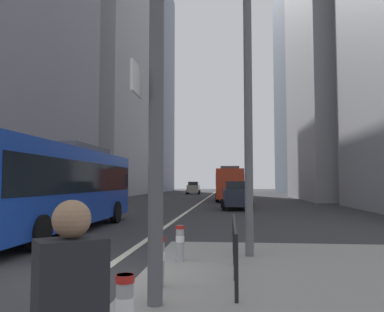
{
  "coord_description": "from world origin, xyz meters",
  "views": [
    {
      "loc": [
        2.71,
        -7.34,
        1.89
      ],
      "look_at": [
        -0.55,
        26.03,
        4.15
      ],
      "focal_mm": 36.16,
      "sensor_mm": 36.0,
      "label": 1
    }
  ],
  "objects_px": {
    "car_receding_near": "(236,195)",
    "bollard_right": "(159,259)",
    "bollard_back": "(180,241)",
    "car_oncoming_mid": "(193,188)",
    "bollard_left": "(125,309)",
    "city_bus_blue_oncoming": "(57,183)",
    "traffic_signal_gantry": "(42,39)",
    "street_lamp_post": "(248,43)",
    "city_bus_red_receding": "(230,183)"
  },
  "relations": [
    {
      "from": "city_bus_blue_oncoming",
      "to": "bollard_back",
      "type": "relative_size",
      "value": 14.65
    },
    {
      "from": "city_bus_blue_oncoming",
      "to": "bollard_right",
      "type": "height_order",
      "value": "city_bus_blue_oncoming"
    },
    {
      "from": "bollard_left",
      "to": "car_receding_near",
      "type": "bearing_deg",
      "value": 86.29
    },
    {
      "from": "city_bus_red_receding",
      "to": "traffic_signal_gantry",
      "type": "relative_size",
      "value": 1.96
    },
    {
      "from": "street_lamp_post",
      "to": "car_oncoming_mid",
      "type": "bearing_deg",
      "value": 96.85
    },
    {
      "from": "traffic_signal_gantry",
      "to": "car_receding_near",
      "type": "bearing_deg",
      "value": 81.47
    },
    {
      "from": "city_bus_blue_oncoming",
      "to": "car_receding_near",
      "type": "xyz_separation_m",
      "value": [
        6.86,
        13.38,
        -0.85
      ]
    },
    {
      "from": "bollard_left",
      "to": "bollard_back",
      "type": "distance_m",
      "value": 4.62
    },
    {
      "from": "bollard_right",
      "to": "bollard_left",
      "type": "bearing_deg",
      "value": -87.52
    },
    {
      "from": "bollard_left",
      "to": "bollard_right",
      "type": "relative_size",
      "value": 0.97
    },
    {
      "from": "city_bus_red_receding",
      "to": "street_lamp_post",
      "type": "xyz_separation_m",
      "value": [
        0.44,
        -30.9,
        3.45
      ]
    },
    {
      "from": "city_bus_red_receding",
      "to": "bollard_back",
      "type": "distance_m",
      "value": 31.69
    },
    {
      "from": "bollard_left",
      "to": "bollard_back",
      "type": "relative_size",
      "value": 1.01
    },
    {
      "from": "city_bus_blue_oncoming",
      "to": "traffic_signal_gantry",
      "type": "xyz_separation_m",
      "value": [
        3.59,
        -8.39,
        2.24
      ]
    },
    {
      "from": "city_bus_red_receding",
      "to": "street_lamp_post",
      "type": "relative_size",
      "value": 1.47
    },
    {
      "from": "city_bus_red_receding",
      "to": "traffic_signal_gantry",
      "type": "height_order",
      "value": "traffic_signal_gantry"
    },
    {
      "from": "city_bus_blue_oncoming",
      "to": "car_oncoming_mid",
      "type": "distance_m",
      "value": 46.83
    },
    {
      "from": "car_oncoming_mid",
      "to": "bollard_right",
      "type": "distance_m",
      "value": 54.41
    },
    {
      "from": "city_bus_red_receding",
      "to": "car_oncoming_mid",
      "type": "relative_size",
      "value": 2.84
    },
    {
      "from": "bollard_left",
      "to": "city_bus_blue_oncoming",
      "type": "bearing_deg",
      "value": 118.28
    },
    {
      "from": "bollard_right",
      "to": "bollard_back",
      "type": "distance_m",
      "value": 2.09
    },
    {
      "from": "city_bus_red_receding",
      "to": "bollard_back",
      "type": "height_order",
      "value": "city_bus_red_receding"
    },
    {
      "from": "city_bus_blue_oncoming",
      "to": "bollard_left",
      "type": "distance_m",
      "value": 11.35
    },
    {
      "from": "car_oncoming_mid",
      "to": "traffic_signal_gantry",
      "type": "xyz_separation_m",
      "value": [
        2.89,
        -55.2,
        3.08
      ]
    },
    {
      "from": "traffic_signal_gantry",
      "to": "street_lamp_post",
      "type": "bearing_deg",
      "value": 49.27
    },
    {
      "from": "city_bus_blue_oncoming",
      "to": "bollard_back",
      "type": "distance_m",
      "value": 7.63
    },
    {
      "from": "city_bus_blue_oncoming",
      "to": "traffic_signal_gantry",
      "type": "distance_m",
      "value": 9.39
    },
    {
      "from": "car_oncoming_mid",
      "to": "car_receding_near",
      "type": "relative_size",
      "value": 0.89
    },
    {
      "from": "car_oncoming_mid",
      "to": "bollard_back",
      "type": "bearing_deg",
      "value": -84.94
    },
    {
      "from": "city_bus_red_receding",
      "to": "bollard_back",
      "type": "bearing_deg",
      "value": -92.02
    },
    {
      "from": "car_receding_near",
      "to": "bollard_back",
      "type": "xyz_separation_m",
      "value": [
        -1.54,
        -18.7,
        -0.4
      ]
    },
    {
      "from": "city_bus_blue_oncoming",
      "to": "traffic_signal_gantry",
      "type": "relative_size",
      "value": 1.91
    },
    {
      "from": "traffic_signal_gantry",
      "to": "city_bus_red_receding",
      "type": "bearing_deg",
      "value": 85.32
    },
    {
      "from": "street_lamp_post",
      "to": "bollard_back",
      "type": "xyz_separation_m",
      "value": [
        -1.56,
        -0.75,
        -4.7
      ]
    },
    {
      "from": "bollard_left",
      "to": "traffic_signal_gantry",
      "type": "bearing_deg",
      "value": 138.45
    },
    {
      "from": "city_bus_blue_oncoming",
      "to": "bollard_left",
      "type": "bearing_deg",
      "value": -61.72
    },
    {
      "from": "bollard_left",
      "to": "bollard_right",
      "type": "bearing_deg",
      "value": 92.48
    },
    {
      "from": "car_oncoming_mid",
      "to": "traffic_signal_gantry",
      "type": "relative_size",
      "value": 0.69
    },
    {
      "from": "car_receding_near",
      "to": "bollard_right",
      "type": "height_order",
      "value": "car_receding_near"
    },
    {
      "from": "car_receding_near",
      "to": "bollard_right",
      "type": "distance_m",
      "value": 20.85
    },
    {
      "from": "traffic_signal_gantry",
      "to": "bollard_right",
      "type": "height_order",
      "value": "traffic_signal_gantry"
    },
    {
      "from": "traffic_signal_gantry",
      "to": "bollard_left",
      "type": "xyz_separation_m",
      "value": [
        1.75,
        -1.55,
        -3.48
      ]
    },
    {
      "from": "traffic_signal_gantry",
      "to": "street_lamp_post",
      "type": "distance_m",
      "value": 5.18
    },
    {
      "from": "bollard_right",
      "to": "bollard_back",
      "type": "bearing_deg",
      "value": 87.72
    },
    {
      "from": "car_oncoming_mid",
      "to": "bollard_left",
      "type": "xyz_separation_m",
      "value": [
        4.64,
        -56.75,
        -0.4
      ]
    },
    {
      "from": "street_lamp_post",
      "to": "bollard_left",
      "type": "height_order",
      "value": "street_lamp_post"
    },
    {
      "from": "city_bus_blue_oncoming",
      "to": "bollard_back",
      "type": "height_order",
      "value": "city_bus_blue_oncoming"
    },
    {
      "from": "car_oncoming_mid",
      "to": "bollard_left",
      "type": "relative_size",
      "value": 5.26
    },
    {
      "from": "city_bus_red_receding",
      "to": "bollard_right",
      "type": "relative_size",
      "value": 14.47
    },
    {
      "from": "street_lamp_post",
      "to": "traffic_signal_gantry",
      "type": "bearing_deg",
      "value": -130.73
    }
  ]
}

